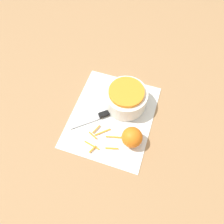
{
  "coord_description": "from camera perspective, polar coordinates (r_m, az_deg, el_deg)",
  "views": [
    {
      "loc": [
        0.4,
        0.13,
        0.78
      ],
      "look_at": [
        0.0,
        0.0,
        0.04
      ],
      "focal_mm": 35.0,
      "sensor_mm": 36.0,
      "label": 1
    }
  ],
  "objects": [
    {
      "name": "ground_plane",
      "position": [
        0.89,
        0.0,
        -1.14
      ],
      "size": [
        4.0,
        4.0,
        0.0
      ],
      "primitive_type": "plane",
      "color": "#9E754C"
    },
    {
      "name": "cutting_board",
      "position": [
        0.88,
        0.0,
        -1.05
      ],
      "size": [
        0.39,
        0.32,
        0.01
      ],
      "color": "silver",
      "rests_on": "ground_plane"
    },
    {
      "name": "bowl_speckled",
      "position": [
        0.87,
        3.66,
        3.75
      ],
      "size": [
        0.17,
        0.17,
        0.09
      ],
      "color": "silver",
      "rests_on": "cutting_board"
    },
    {
      "name": "knife",
      "position": [
        0.88,
        -2.04,
        -0.59
      ],
      "size": [
        0.15,
        0.18,
        0.02
      ],
      "rotation": [
        0.0,
        0.0,
        -0.87
      ],
      "color": "black",
      "rests_on": "cutting_board"
    },
    {
      "name": "orange_left",
      "position": [
        0.8,
        5.25,
        -6.59
      ],
      "size": [
        0.08,
        0.08,
        0.08
      ],
      "color": "orange",
      "rests_on": "cutting_board"
    },
    {
      "name": "peel_pile",
      "position": [
        0.84,
        -2.83,
        -7.07
      ],
      "size": [
        0.12,
        0.13,
        0.01
      ],
      "color": "orange",
      "rests_on": "cutting_board"
    }
  ]
}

